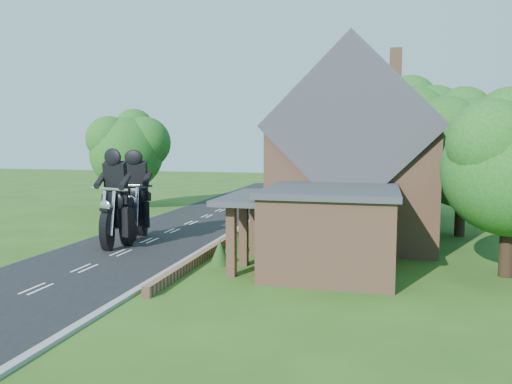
% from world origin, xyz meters
% --- Properties ---
extents(ground, '(120.00, 120.00, 0.00)m').
position_xyz_m(ground, '(0.00, 0.00, 0.00)').
color(ground, '#284E16').
rests_on(ground, ground).
extents(road, '(7.00, 80.00, 0.02)m').
position_xyz_m(road, '(0.00, 0.00, 0.01)').
color(road, black).
rests_on(road, ground).
extents(kerb, '(0.30, 80.00, 0.12)m').
position_xyz_m(kerb, '(3.65, 0.00, 0.06)').
color(kerb, gray).
rests_on(kerb, ground).
extents(garden_wall, '(0.30, 22.00, 0.40)m').
position_xyz_m(garden_wall, '(4.30, 5.00, 0.20)').
color(garden_wall, '#91634A').
rests_on(garden_wall, ground).
extents(house, '(9.54, 8.64, 10.24)m').
position_xyz_m(house, '(10.49, 6.00, 4.34)').
color(house, '#91634A').
rests_on(house, ground).
extents(annex, '(7.05, 5.94, 3.44)m').
position_xyz_m(annex, '(9.87, -0.80, 1.77)').
color(annex, '#91634A').
rests_on(annex, ground).
extents(tree_house_right, '(6.51, 6.00, 8.40)m').
position_xyz_m(tree_house_right, '(16.65, 8.62, 5.19)').
color(tree_house_right, black).
rests_on(tree_house_right, ground).
extents(tree_behind_house, '(7.81, 7.20, 10.08)m').
position_xyz_m(tree_behind_house, '(14.18, 16.14, 6.23)').
color(tree_behind_house, black).
rests_on(tree_behind_house, ground).
extents(tree_behind_left, '(6.94, 6.40, 9.16)m').
position_xyz_m(tree_behind_left, '(8.16, 17.13, 5.73)').
color(tree_behind_left, black).
rests_on(tree_behind_left, ground).
extents(tree_far_road, '(6.08, 5.60, 7.84)m').
position_xyz_m(tree_far_road, '(-6.86, 14.11, 4.84)').
color(tree_far_road, black).
rests_on(tree_far_road, ground).
extents(shrub_a, '(0.90, 0.90, 1.10)m').
position_xyz_m(shrub_a, '(5.30, -1.00, 0.55)').
color(shrub_a, '#163912').
rests_on(shrub_a, ground).
extents(shrub_b, '(0.90, 0.90, 1.10)m').
position_xyz_m(shrub_b, '(5.30, 1.50, 0.55)').
color(shrub_b, '#163912').
rests_on(shrub_b, ground).
extents(shrub_c, '(0.90, 0.90, 1.10)m').
position_xyz_m(shrub_c, '(5.30, 4.00, 0.55)').
color(shrub_c, '#163912').
rests_on(shrub_c, ground).
extents(shrub_d, '(0.90, 0.90, 1.10)m').
position_xyz_m(shrub_d, '(5.30, 9.00, 0.55)').
color(shrub_d, '#163912').
rests_on(shrub_d, ground).
extents(shrub_e, '(0.90, 0.90, 1.10)m').
position_xyz_m(shrub_e, '(5.30, 11.50, 0.55)').
color(shrub_e, '#163912').
rests_on(shrub_e, ground).
extents(shrub_f, '(0.90, 0.90, 1.10)m').
position_xyz_m(shrub_f, '(5.30, 14.00, 0.55)').
color(shrub_f, '#163912').
rests_on(shrub_f, ground).
extents(motorcycle_lead, '(0.77, 1.64, 1.48)m').
position_xyz_m(motorcycle_lead, '(-0.66, 0.85, 0.74)').
color(motorcycle_lead, black).
rests_on(motorcycle_lead, ground).
extents(motorcycle_follow, '(0.48, 1.58, 1.45)m').
position_xyz_m(motorcycle_follow, '(-0.97, 3.45, 0.73)').
color(motorcycle_follow, black).
rests_on(motorcycle_follow, ground).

